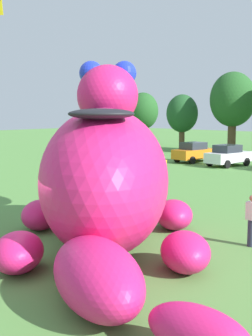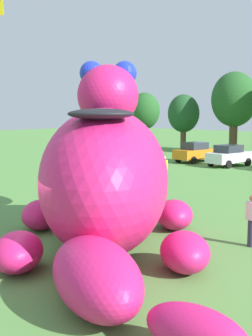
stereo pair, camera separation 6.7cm
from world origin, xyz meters
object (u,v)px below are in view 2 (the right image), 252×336
Objects in this scene: spectator_near_inflatable at (134,174)px; spectator_mid_field at (252,221)px; spectator_wandering at (164,170)px; car_white at (229,155)px; giant_inflatable_creature at (105,177)px; car_orange at (195,152)px.

spectator_mid_field is (9.97, -5.21, 0.00)m from spectator_near_inflatable.
spectator_wandering is (-9.88, 7.81, 0.00)m from spectator_mid_field.
car_white reaches higher than spectator_near_inflatable.
spectator_mid_field is (3.42, 3.33, -1.48)m from giant_inflatable_creature.
car_white is 13.15m from spectator_near_inflatable.
car_white is at bearing 99.09° from spectator_wandering.
giant_inflatable_creature is 2.70× the size of car_orange.
spectator_near_inflatable is at bearing -91.92° from spectator_wandering.
car_orange is 24.14m from spectator_mid_field.
spectator_wandering is at bearing 141.69° from spectator_mid_field.
car_orange reaches higher than spectator_wandering.
giant_inflatable_creature reaches higher than spectator_wandering.
spectator_near_inflatable is 1.00× the size of spectator_wandering.
car_orange is (-11.75, 22.11, -1.47)m from giant_inflatable_creature.
spectator_near_inflatable is (5.20, -13.57, -0.01)m from car_orange.
spectator_wandering is at bearing 120.12° from giant_inflatable_creature.
car_orange is 2.49× the size of spectator_wandering.
car_orange is at bearing 128.93° from spectator_mid_field.
spectator_near_inflatable and spectator_mid_field have the same top height.
car_white is 2.50× the size of spectator_near_inflatable.
spectator_near_inflatable is 11.25m from spectator_mid_field.
giant_inflatable_creature reaches higher than car_orange.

